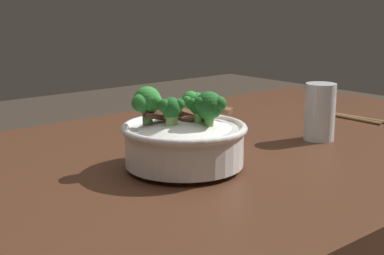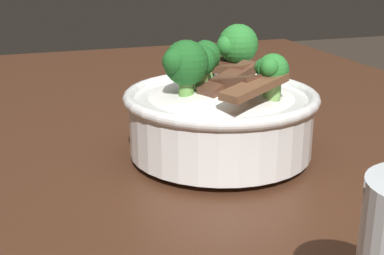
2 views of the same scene
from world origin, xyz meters
TOP-DOWN VIEW (x-y plane):
  - rice_bowl at (0.06, 0.05)m, footprint 0.21×0.21m

SIDE VIEW (x-z plane):
  - rice_bowl at x=0.06m, z-range 0.78..0.91m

